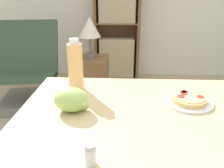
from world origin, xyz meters
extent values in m
cube|color=#D1B27F|center=(0.08, 0.07, 0.71)|extent=(1.01, 0.78, 0.03)
cylinder|color=#D1B27F|center=(-0.36, 0.40, 0.35)|extent=(0.06, 0.06, 0.69)
cylinder|color=#D1B27F|center=(0.53, 0.40, 0.35)|extent=(0.06, 0.06, 0.69)
cylinder|color=white|center=(0.31, 0.16, 0.73)|extent=(0.21, 0.21, 0.01)
cylinder|color=#DBB26B|center=(0.31, 0.16, 0.75)|extent=(0.16, 0.16, 0.02)
cylinder|color=#EACC7A|center=(0.31, 0.16, 0.76)|extent=(0.13, 0.13, 0.00)
cylinder|color=#A83328|center=(0.29, 0.19, 0.76)|extent=(0.03, 0.03, 0.00)
cylinder|color=#A83328|center=(0.29, 0.21, 0.76)|extent=(0.03, 0.03, 0.00)
cylinder|color=#A83328|center=(0.36, 0.16, 0.76)|extent=(0.03, 0.03, 0.00)
cylinder|color=#A83328|center=(0.27, 0.16, 0.76)|extent=(0.03, 0.03, 0.00)
cylinder|color=#A83328|center=(0.30, 0.22, 0.76)|extent=(0.03, 0.03, 0.00)
ellipsoid|color=#A8CC66|center=(-0.20, 0.07, 0.78)|extent=(0.14, 0.11, 0.10)
sphere|color=#A8CC66|center=(-0.23, 0.07, 0.79)|extent=(0.03, 0.03, 0.03)
sphere|color=#A8CC66|center=(-0.18, 0.06, 0.78)|extent=(0.02, 0.02, 0.02)
sphere|color=#A8CC66|center=(-0.22, 0.08, 0.76)|extent=(0.03, 0.03, 0.03)
sphere|color=#A8CC66|center=(-0.14, 0.08, 0.74)|extent=(0.02, 0.02, 0.02)
sphere|color=#A8CC66|center=(-0.23, 0.04, 0.79)|extent=(0.02, 0.02, 0.02)
sphere|color=#A8CC66|center=(-0.21, 0.10, 0.77)|extent=(0.03, 0.03, 0.03)
sphere|color=#A8CC66|center=(-0.14, 0.04, 0.78)|extent=(0.02, 0.02, 0.02)
sphere|color=#A8CC66|center=(-0.24, 0.08, 0.75)|extent=(0.03, 0.03, 0.03)
cylinder|color=#EFB270|center=(-0.22, 0.31, 0.85)|extent=(0.08, 0.08, 0.23)
cylinder|color=white|center=(-0.22, 0.31, 0.97)|extent=(0.05, 0.05, 0.03)
cylinder|color=white|center=(-0.08, -0.25, 0.76)|extent=(0.04, 0.04, 0.05)
cylinder|color=#B7B7BC|center=(-0.08, -0.25, 0.79)|extent=(0.03, 0.03, 0.01)
cube|color=slate|center=(-1.00, 1.51, 0.05)|extent=(0.66, 0.63, 0.10)
cube|color=#334733|center=(-1.00, 1.43, 0.36)|extent=(0.70, 0.59, 0.14)
cube|color=#334733|center=(-1.03, 1.73, 0.60)|extent=(0.68, 0.50, 0.55)
cube|color=brown|center=(-0.36, 2.46, 0.77)|extent=(0.04, 0.28, 1.55)
cube|color=brown|center=(0.21, 2.46, 0.77)|extent=(0.04, 0.28, 1.55)
cube|color=brown|center=(-0.08, 2.59, 0.77)|extent=(0.61, 0.01, 1.55)
cube|color=brown|center=(-0.08, 2.46, 0.02)|extent=(0.54, 0.27, 0.02)
cube|color=tan|center=(-0.08, 2.44, 0.30)|extent=(0.48, 0.20, 0.54)
cube|color=brown|center=(-0.08, 2.46, 0.77)|extent=(0.54, 0.27, 0.02)
cube|color=tan|center=(-0.08, 2.44, 1.05)|extent=(0.48, 0.20, 0.54)
cube|color=brown|center=(-0.31, 1.48, 0.28)|extent=(0.34, 0.34, 0.56)
cylinder|color=#665B51|center=(-0.31, 1.48, 0.59)|extent=(0.11, 0.11, 0.05)
cylinder|color=#665B51|center=(-0.31, 1.48, 0.69)|extent=(0.02, 0.02, 0.16)
cone|color=beige|center=(-0.31, 1.48, 0.87)|extent=(0.21, 0.21, 0.19)
camera|label=1|loc=(0.01, -0.80, 1.21)|focal=38.00mm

